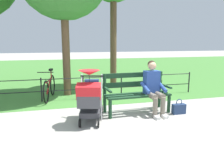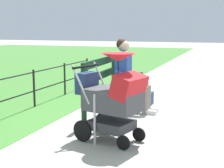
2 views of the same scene
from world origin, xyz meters
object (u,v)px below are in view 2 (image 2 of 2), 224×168
park_bench (110,84)px  person_on_bench (129,73)px  stroller (113,96)px  handbag (148,98)px

park_bench → person_on_bench: (-0.36, 0.22, 0.15)m
person_on_bench → stroller: bearing=9.6°
stroller → handbag: (-2.16, -0.06, -0.47)m
stroller → handbag: 2.21m
park_bench → person_on_bench: bearing=148.5°
park_bench → stroller: stroller is taller
park_bench → stroller: (1.21, 0.49, 0.07)m
handbag → person_on_bench: bearing=-19.2°
person_on_bench → handbag: person_on_bench is taller
park_bench → stroller: bearing=22.0°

